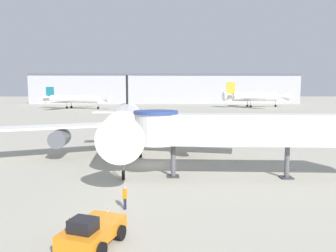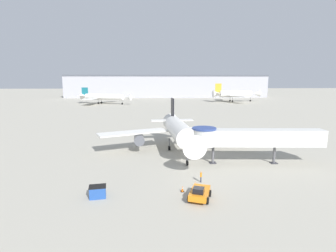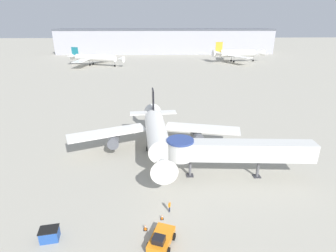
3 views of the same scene
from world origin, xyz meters
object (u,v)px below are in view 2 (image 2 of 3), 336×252
object	(u,v)px
traffic_cone_near_nose	(195,184)
ground_crew_marshaller	(201,176)
service_container_blue	(98,192)
background_jet_gold_tail	(234,94)
main_airplane	(179,131)
background_jet_teal_tail	(103,97)
jet_bridge	(249,137)
traffic_cone_apron_front	(182,189)
pushback_tug_orange	(200,193)

from	to	relation	value
traffic_cone_near_nose	ground_crew_marshaller	xyz separation A→B (m)	(0.97, 1.30, 0.63)
service_container_blue	background_jet_gold_tail	size ratio (longest dim) A/B	0.06
main_airplane	background_jet_gold_tail	world-z (taller)	background_jet_gold_tail
ground_crew_marshaller	service_container_blue	bearing A→B (deg)	-47.70
main_airplane	background_jet_teal_tail	xyz separation A→B (m)	(-34.58, 107.99, -0.01)
background_jet_gold_tail	main_airplane	bearing A→B (deg)	149.70
ground_crew_marshaller	jet_bridge	bearing A→B (deg)	155.33
service_container_blue	ground_crew_marshaller	distance (m)	14.04
traffic_cone_apron_front	ground_crew_marshaller	size ratio (longest dim) A/B	0.47
traffic_cone_near_nose	ground_crew_marshaller	world-z (taller)	ground_crew_marshaller
traffic_cone_near_nose	background_jet_gold_tail	bearing A→B (deg)	70.62
background_jet_teal_tail	traffic_cone_apron_front	bearing A→B (deg)	-142.69
background_jet_gold_tail	jet_bridge	bearing A→B (deg)	155.49
main_airplane	service_container_blue	bearing A→B (deg)	-124.95
pushback_tug_orange	service_container_blue	world-z (taller)	pushback_tug_orange
traffic_cone_near_nose	ground_crew_marshaller	distance (m)	1.74
ground_crew_marshaller	background_jet_teal_tail	xyz separation A→B (m)	(-36.17, 123.98, 3.32)
jet_bridge	service_container_blue	size ratio (longest dim) A/B	9.90
main_airplane	traffic_cone_near_nose	world-z (taller)	main_airplane
service_container_blue	traffic_cone_apron_front	distance (m)	10.56
traffic_cone_near_nose	ground_crew_marshaller	bearing A→B (deg)	53.06
jet_bridge	traffic_cone_near_nose	world-z (taller)	jet_bridge
main_airplane	traffic_cone_near_nose	distance (m)	17.74
traffic_cone_apron_front	background_jet_teal_tail	distance (m)	131.31
service_container_blue	ground_crew_marshaller	xyz separation A→B (m)	(13.45, 4.03, 0.21)
pushback_tug_orange	traffic_cone_near_nose	world-z (taller)	pushback_tug_orange
pushback_tug_orange	traffic_cone_apron_front	size ratio (longest dim) A/B	5.65
main_airplane	traffic_cone_apron_front	world-z (taller)	main_airplane
jet_bridge	ground_crew_marshaller	world-z (taller)	jet_bridge
jet_bridge	traffic_cone_apron_front	size ratio (longest dim) A/B	29.30
background_jet_gold_tail	background_jet_teal_tail	bearing A→B (deg)	89.51
traffic_cone_near_nose	background_jet_gold_tail	xyz separation A→B (m)	(47.98, 136.39, 4.88)
main_airplane	ground_crew_marshaller	size ratio (longest dim) A/B	19.90
traffic_cone_apron_front	background_jet_gold_tail	world-z (taller)	background_jet_gold_tail
pushback_tug_orange	service_container_blue	size ratio (longest dim) A/B	1.91
pushback_tug_orange	service_container_blue	bearing A→B (deg)	-165.89
jet_bridge	background_jet_gold_tail	bearing A→B (deg)	77.42
main_airplane	traffic_cone_apron_front	size ratio (longest dim) A/B	42.45
main_airplane	background_jet_teal_tail	bearing A→B (deg)	103.46
pushback_tug_orange	ground_crew_marshaller	size ratio (longest dim) A/B	2.65
ground_crew_marshaller	background_jet_teal_tail	bearing A→B (deg)	-138.11
traffic_cone_apron_front	background_jet_teal_tail	xyz separation A→B (m)	(-33.22, 126.97, 3.90)
pushback_tug_orange	traffic_cone_apron_front	distance (m)	2.95
pushback_tug_orange	ground_crew_marshaller	world-z (taller)	pushback_tug_orange
traffic_cone_apron_front	background_jet_gold_tail	distance (m)	146.93
main_airplane	pushback_tug_orange	world-z (taller)	main_airplane
pushback_tug_orange	background_jet_teal_tail	xyz separation A→B (m)	(-35.02, 129.27, 3.45)
ground_crew_marshaller	background_jet_teal_tail	size ratio (longest dim) A/B	0.05
jet_bridge	main_airplane	bearing A→B (deg)	148.12
traffic_cone_apron_front	background_jet_gold_tail	bearing A→B (deg)	70.11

